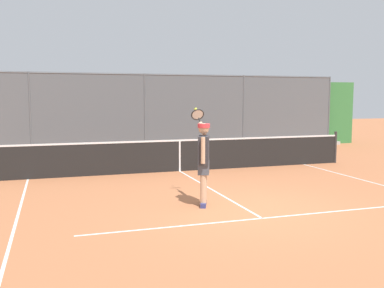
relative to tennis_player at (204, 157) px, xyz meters
The scene contains 5 objects.
ground_plane 1.37m from the tennis_player, 138.75° to the left, with size 60.00×60.00×0.00m, color #B76B42.
court_line_markings 2.02m from the tennis_player, 113.58° to the left, with size 8.67×9.89×0.01m.
fence_backdrop 9.87m from the tennis_player, 94.09° to the right, with size 20.63×1.37×3.19m.
tennis_net 4.24m from the tennis_player, 99.61° to the right, with size 11.14×0.09×1.07m.
tennis_player is the anchor object (origin of this frame).
Camera 1 is at (3.64, 7.70, 2.23)m, focal length 40.66 mm.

